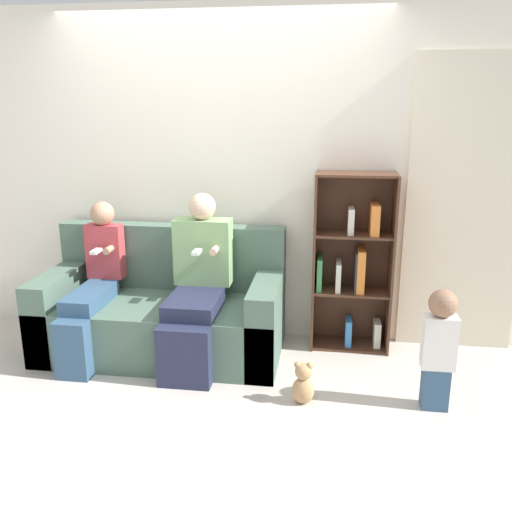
{
  "coord_description": "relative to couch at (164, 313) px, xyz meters",
  "views": [
    {
      "loc": [
        0.85,
        -3.18,
        1.83
      ],
      "look_at": [
        0.32,
        0.57,
        0.77
      ],
      "focal_mm": 38.0,
      "sensor_mm": 36.0,
      "label": 1
    }
  ],
  "objects": [
    {
      "name": "ground_plane",
      "position": [
        0.38,
        -0.52,
        -0.3
      ],
      "size": [
        14.0,
        14.0,
        0.0
      ],
      "primitive_type": "plane",
      "color": "#BCB2A8"
    },
    {
      "name": "back_wall",
      "position": [
        0.38,
        0.45,
        0.97
      ],
      "size": [
        10.0,
        0.06,
        2.55
      ],
      "color": "silver",
      "rests_on": "ground_plane"
    },
    {
      "name": "curtain_panel",
      "position": [
        2.21,
        0.4,
        0.8
      ],
      "size": [
        0.86,
        0.04,
        2.19
      ],
      "color": "beige",
      "rests_on": "ground_plane"
    },
    {
      "name": "couch",
      "position": [
        0.0,
        0.0,
        0.0
      ],
      "size": [
        1.79,
        0.85,
        0.92
      ],
      "color": "#4C6656",
      "rests_on": "ground_plane"
    },
    {
      "name": "adult_seated",
      "position": [
        0.3,
        -0.11,
        0.32
      ],
      "size": [
        0.42,
        0.78,
        1.21
      ],
      "color": "#232842",
      "rests_on": "ground_plane"
    },
    {
      "name": "child_seated",
      "position": [
        -0.49,
        -0.14,
        0.26
      ],
      "size": [
        0.28,
        0.8,
        1.12
      ],
      "color": "#335170",
      "rests_on": "ground_plane"
    },
    {
      "name": "toddler_standing",
      "position": [
        1.91,
        -0.57,
        0.12
      ],
      "size": [
        0.2,
        0.17,
        0.78
      ],
      "color": "#335170",
      "rests_on": "ground_plane"
    },
    {
      "name": "bookshelf",
      "position": [
        1.41,
        0.3,
        0.36
      ],
      "size": [
        0.59,
        0.3,
        1.35
      ],
      "color": "#4C2D1E",
      "rests_on": "ground_plane"
    },
    {
      "name": "teddy_bear",
      "position": [
        1.1,
        -0.64,
        -0.17
      ],
      "size": [
        0.14,
        0.12,
        0.29
      ],
      "color": "tan",
      "rests_on": "ground_plane"
    }
  ]
}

